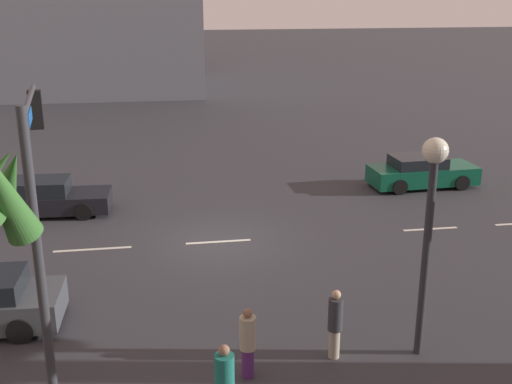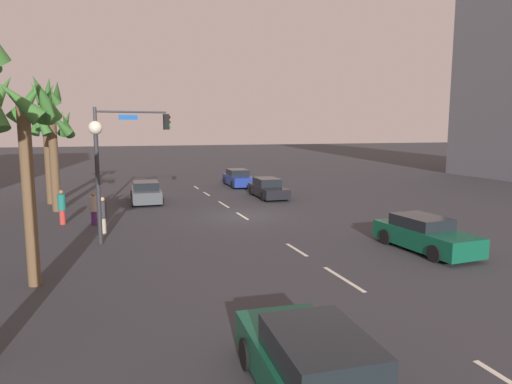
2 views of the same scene
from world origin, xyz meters
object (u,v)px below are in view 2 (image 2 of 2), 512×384
at_px(car_2, 268,189).
at_px(palm_tree_3, 22,121).
at_px(car_4, 425,235).
at_px(traffic_signal, 123,141).
at_px(palm_tree_1, 46,119).
at_px(pedestrian_2, 103,214).
at_px(palm_tree_2, 52,133).
at_px(car_0, 146,193).
at_px(streetlamp, 97,157).
at_px(car_1, 238,178).
at_px(pedestrian_0, 94,208).
at_px(car_3, 315,371).
at_px(pedestrian_1, 62,207).

relative_size(car_2, palm_tree_3, 0.72).
bearing_deg(palm_tree_3, car_4, -91.67).
bearing_deg(traffic_signal, palm_tree_1, 51.56).
bearing_deg(pedestrian_2, palm_tree_2, 20.65).
bearing_deg(car_0, palm_tree_3, 162.71).
bearing_deg(streetlamp, car_0, -14.99).
xyz_separation_m(car_1, palm_tree_3, (-21.76, 13.01, 4.39)).
relative_size(car_4, pedestrian_0, 2.77).
height_order(car_1, car_3, car_3).
distance_m(pedestrian_1, palm_tree_1, 8.60).
bearing_deg(streetlamp, pedestrian_1, 21.30).
bearing_deg(pedestrian_0, car_0, -25.85).
relative_size(pedestrian_1, palm_tree_3, 0.27).
relative_size(traffic_signal, pedestrian_0, 3.65).
bearing_deg(palm_tree_3, car_1, -30.87).
bearing_deg(pedestrian_1, traffic_signal, -41.43).
relative_size(car_0, streetlamp, 0.88).
relative_size(car_4, pedestrian_2, 2.70).
distance_m(car_1, car_3, 31.02).
bearing_deg(traffic_signal, car_0, -33.58).
relative_size(car_3, pedestrian_1, 2.69).
relative_size(car_3, palm_tree_2, 0.75).
relative_size(traffic_signal, palm_tree_2, 0.96).
xyz_separation_m(streetlamp, pedestrian_0, (4.05, 0.32, -2.82)).
bearing_deg(pedestrian_0, pedestrian_2, -167.83).
height_order(car_4, pedestrian_0, pedestrian_0).
xyz_separation_m(palm_tree_1, palm_tree_3, (-16.79, -1.11, -0.37)).
relative_size(car_0, pedestrian_2, 2.67).
height_order(car_2, pedestrian_2, pedestrian_2).
bearing_deg(streetlamp, palm_tree_1, 14.46).
bearing_deg(car_4, streetlamp, 66.79).
distance_m(car_1, palm_tree_2, 16.21).
relative_size(pedestrian_1, pedestrian_2, 1.04).
relative_size(car_4, traffic_signal, 0.76).
bearing_deg(car_1, car_3, 166.07).
xyz_separation_m(car_0, car_4, (-15.79, -9.45, -0.02)).
relative_size(streetlamp, pedestrian_0, 3.10).
bearing_deg(pedestrian_2, car_4, -120.81).
bearing_deg(pedestrian_1, streetlamp, -158.70).
relative_size(car_3, traffic_signal, 0.78).
bearing_deg(pedestrian_0, pedestrian_1, 66.24).
distance_m(car_1, traffic_signal, 13.32).
relative_size(car_3, palm_tree_1, 0.60).
distance_m(car_0, car_2, 8.41).
height_order(car_0, pedestrian_1, pedestrian_1).
bearing_deg(streetlamp, palm_tree_2, 15.54).
relative_size(car_1, streetlamp, 0.92).
height_order(car_1, car_4, car_1).
distance_m(car_4, traffic_signal, 17.79).
relative_size(pedestrian_0, pedestrian_2, 0.98).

